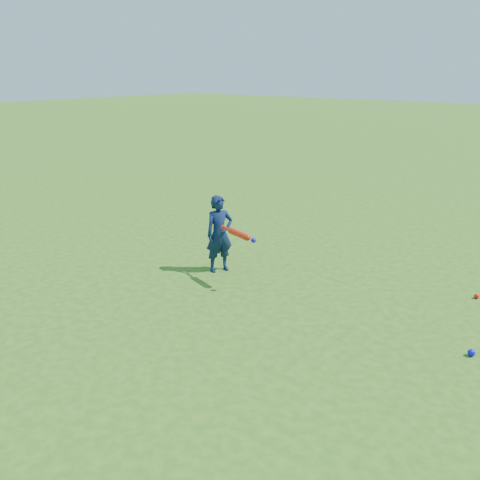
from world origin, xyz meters
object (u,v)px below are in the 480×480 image
(ground_ball_blue, at_px, (471,353))
(bat_swing, at_px, (240,234))
(child, at_px, (219,234))
(ground_ball_red, at_px, (477,296))

(ground_ball_blue, height_order, bat_swing, bat_swing)
(bat_swing, bearing_deg, ground_ball_blue, 16.94)
(child, height_order, ground_ball_blue, child)
(ground_ball_blue, bearing_deg, child, 176.58)
(ground_ball_blue, relative_size, bat_swing, 0.10)
(child, xyz_separation_m, ground_ball_red, (3.06, 1.26, -0.50))
(child, height_order, ground_ball_red, child)
(child, height_order, bat_swing, child)
(ground_ball_red, xyz_separation_m, ground_ball_blue, (0.37, -1.46, 0.01))
(bat_swing, bearing_deg, child, 175.36)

